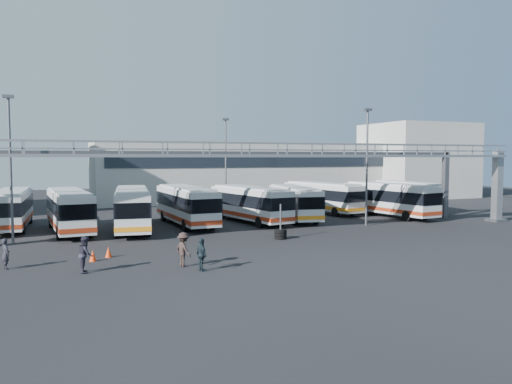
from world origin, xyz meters
name	(u,v)px	position (x,y,z in m)	size (l,w,h in m)	color
ground	(272,248)	(0.00, 0.00, 0.00)	(140.00, 140.00, 0.00)	black
gantry	(242,164)	(0.00, 5.87, 5.51)	(51.40, 5.15, 7.10)	gray
warehouse	(244,171)	(12.00, 38.00, 4.00)	(42.00, 14.00, 8.00)	#9E9E99
building_right	(417,160)	(38.00, 32.00, 5.50)	(14.00, 12.00, 11.00)	#B2B2AD
light_pole_left	(10,161)	(-16.00, 8.00, 5.73)	(0.70, 0.35, 10.21)	#4C4F54
light_pole_mid	(367,160)	(12.00, 7.00, 5.73)	(0.70, 0.35, 10.21)	#4C4F54
light_pole_back	(226,160)	(4.00, 22.00, 5.73)	(0.70, 0.35, 10.21)	#4C4F54
bus_1	(12,208)	(-16.67, 16.14, 1.81)	(2.79, 10.82, 3.27)	silver
bus_2	(69,209)	(-12.25, 12.44, 1.87)	(3.54, 11.28, 3.37)	silver
bus_3	(132,207)	(-7.44, 11.64, 1.91)	(4.03, 11.59, 3.45)	silver
bus_4	(186,204)	(-2.60, 13.06, 1.89)	(3.17, 11.36, 3.41)	silver
bus_5	(250,203)	(3.30, 12.81, 1.82)	(4.37, 11.09, 3.29)	silver
bus_6	(294,201)	(7.95, 13.08, 1.78)	(4.18, 10.87, 3.22)	silver
bus_7	(322,196)	(13.39, 17.32, 1.81)	(4.37, 11.03, 3.27)	silver
bus_8	(389,198)	(17.95, 11.80, 1.87)	(4.00, 11.39, 3.39)	silver
bus_9	(407,194)	(23.59, 16.11, 1.79)	(3.05, 10.80, 3.24)	silver
pedestrian_a	(6,254)	(-15.70, -0.33, 0.83)	(0.61, 0.40, 1.66)	#22222A
pedestrian_b	(85,254)	(-11.75, -2.67, 0.95)	(0.92, 0.72, 1.90)	#252330
pedestrian_c	(184,250)	(-6.68, -3.21, 0.95)	(1.22, 0.70, 1.89)	#2E221E
pedestrian_d	(202,255)	(-6.05, -4.63, 0.87)	(1.02, 0.43, 1.74)	#18242B
cone_left	(93,256)	(-11.24, 0.09, 0.33)	(0.41, 0.41, 0.65)	#EF3B0D
cone_right	(108,252)	(-10.29, 0.97, 0.32)	(0.40, 0.40, 0.64)	#EF3B0D
tire_stack	(281,233)	(2.09, 3.26, 0.43)	(0.90, 0.90, 2.58)	black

